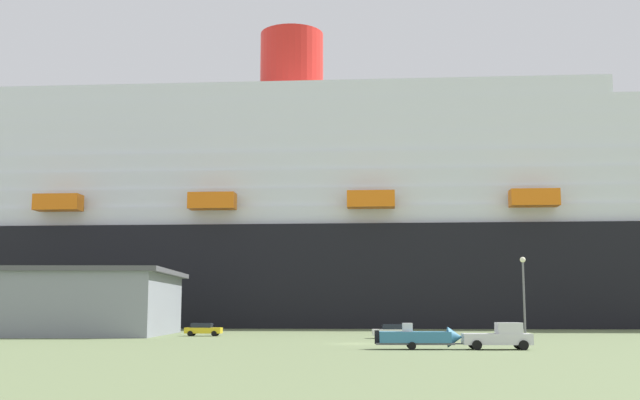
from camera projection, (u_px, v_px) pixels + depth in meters
name	position (u px, v px, depth m)	size (l,w,h in m)	color
ground_plane	(355.00, 334.00, 104.41)	(600.00, 600.00, 0.00)	#66754C
cruise_ship	(434.00, 233.00, 148.03)	(233.18, 41.65, 63.33)	black
pickup_truck	(500.00, 337.00, 64.22)	(5.61, 2.31, 2.20)	silver
small_boat_on_trailer	(423.00, 338.00, 64.45)	(8.15, 2.12, 2.15)	#595960
street_lamp	(524.00, 287.00, 76.89)	(0.56, 0.56, 8.42)	slate
parked_car_green_wagon	(53.00, 329.00, 96.83)	(4.76, 2.52, 1.58)	#2D723F
parked_car_yellow_taxi	(203.00, 329.00, 95.93)	(4.46, 2.10, 1.58)	yellow
parked_car_white_van	(391.00, 331.00, 88.19)	(4.28, 2.18, 1.58)	white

